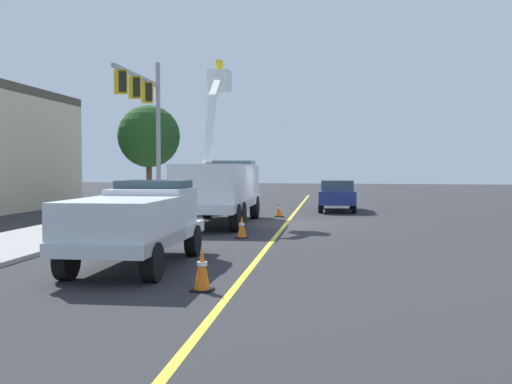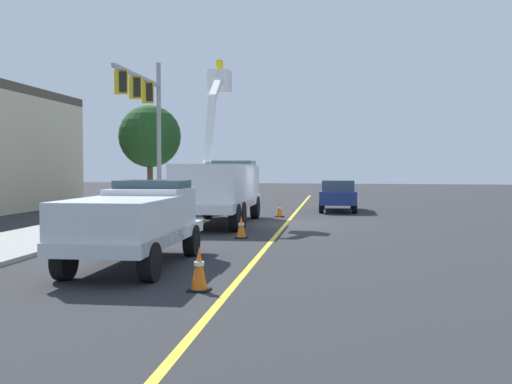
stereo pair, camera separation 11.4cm
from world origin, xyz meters
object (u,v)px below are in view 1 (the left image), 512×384
at_px(utility_bucket_truck, 220,186).
at_px(service_pickup_truck, 136,221).
at_px(traffic_cone_mid_front, 242,227).
at_px(traffic_signal_mast, 146,108).
at_px(traffic_cone_mid_rear, 279,210).
at_px(passing_minivan, 337,193).
at_px(traffic_cone_leading, 202,269).

relative_size(utility_bucket_truck, service_pickup_truck, 1.46).
relative_size(utility_bucket_truck, traffic_cone_mid_front, 11.04).
distance_m(traffic_cone_mid_front, traffic_signal_mast, 10.39).
height_order(service_pickup_truck, traffic_cone_mid_front, service_pickup_truck).
height_order(utility_bucket_truck, traffic_cone_mid_rear, utility_bucket_truck).
bearing_deg(passing_minivan, traffic_cone_leading, 176.92).
distance_m(utility_bucket_truck, passing_minivan, 9.44).
bearing_deg(traffic_signal_mast, utility_bucket_truck, -117.18).
height_order(utility_bucket_truck, passing_minivan, utility_bucket_truck).
relative_size(service_pickup_truck, traffic_cone_mid_rear, 8.31).
bearing_deg(passing_minivan, traffic_cone_mid_rear, 151.07).
height_order(service_pickup_truck, traffic_cone_mid_rear, service_pickup_truck).
height_order(utility_bucket_truck, traffic_cone_leading, utility_bucket_truck).
relative_size(utility_bucket_truck, traffic_cone_leading, 9.67).
bearing_deg(utility_bucket_truck, traffic_cone_mid_front, -156.83).
relative_size(passing_minivan, traffic_cone_mid_rear, 7.13).
bearing_deg(traffic_cone_leading, traffic_cone_mid_front, 7.76).
bearing_deg(traffic_cone_mid_rear, traffic_signal_mast, 106.28).
bearing_deg(passing_minivan, utility_bucket_truck, 152.46).
relative_size(utility_bucket_truck, traffic_signal_mast, 1.10).
xyz_separation_m(passing_minivan, traffic_cone_mid_front, (-13.09, 2.32, -0.60)).
xyz_separation_m(passing_minivan, traffic_cone_mid_rear, (-4.47, 2.47, -0.63)).
height_order(traffic_cone_mid_rear, traffic_signal_mast, traffic_signal_mast).
relative_size(passing_minivan, traffic_signal_mast, 0.65).
xyz_separation_m(traffic_cone_leading, traffic_signal_mast, (15.38, 7.33, 4.71)).
xyz_separation_m(utility_bucket_truck, traffic_cone_mid_front, (-4.74, -2.03, -1.24)).
distance_m(utility_bucket_truck, traffic_cone_mid_rear, 4.50).
xyz_separation_m(traffic_cone_mid_front, traffic_cone_mid_rear, (8.62, 0.15, -0.03)).
bearing_deg(traffic_cone_leading, traffic_cone_mid_rear, 4.36).
bearing_deg(service_pickup_truck, passing_minivan, -10.38).
distance_m(passing_minivan, traffic_signal_mast, 11.32).
bearing_deg(traffic_signal_mast, passing_minivan, -53.74).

